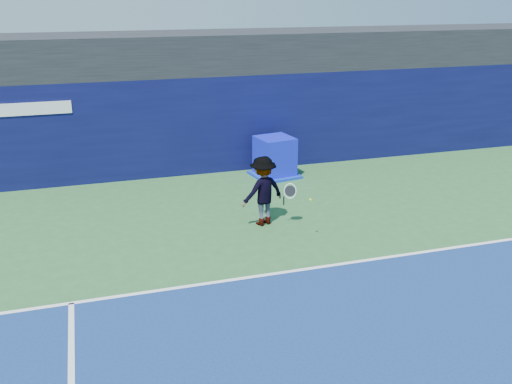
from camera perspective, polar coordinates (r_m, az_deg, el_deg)
The scene contains 7 objects.
ground at distance 9.80m, azimuth 13.71°, elevation -15.00°, with size 80.00×80.00×0.00m, color #2A5E2D.
baseline at distance 12.08m, azimuth 6.55°, elevation -7.45°, with size 24.00×0.10×0.01m, color white.
stadium_band at distance 18.94m, azimuth -3.49°, elevation 13.88°, with size 36.00×3.00×1.20m, color black.
back_wall_assembly at distance 18.31m, azimuth -2.62°, elevation 7.04°, with size 36.00×1.03×3.00m.
equipment_cart at distance 17.57m, azimuth 1.88°, elevation 3.36°, with size 1.50×1.50×1.24m.
tennis_player at distance 13.83m, azimuth 0.71°, elevation 0.11°, with size 1.37×0.93×1.73m.
tennis_ball at distance 12.88m, azimuth 5.47°, elevation -0.77°, with size 0.07×0.07×0.07m.
Camera 1 is at (-4.43, -6.82, 5.47)m, focal length 40.00 mm.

